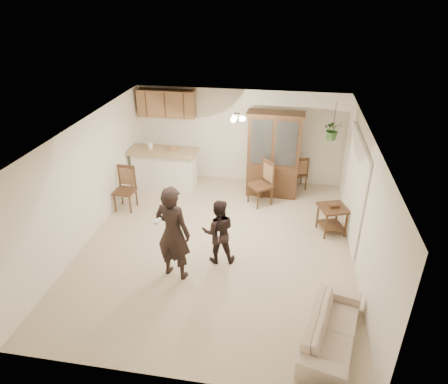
% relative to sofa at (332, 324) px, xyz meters
% --- Properties ---
extents(floor, '(6.50, 6.50, 0.00)m').
position_rel_sofa_xyz_m(floor, '(-2.15, 2.22, -0.37)').
color(floor, '#C3B393').
rests_on(floor, ground).
extents(ceiling, '(5.50, 6.50, 0.02)m').
position_rel_sofa_xyz_m(ceiling, '(-2.15, 2.22, 2.13)').
color(ceiling, silver).
rests_on(ceiling, wall_back).
extents(wall_back, '(5.50, 0.02, 2.50)m').
position_rel_sofa_xyz_m(wall_back, '(-2.15, 5.47, 0.88)').
color(wall_back, white).
rests_on(wall_back, ground).
extents(wall_front, '(5.50, 0.02, 2.50)m').
position_rel_sofa_xyz_m(wall_front, '(-2.15, -1.03, 0.88)').
color(wall_front, white).
rests_on(wall_front, ground).
extents(wall_left, '(0.02, 6.50, 2.50)m').
position_rel_sofa_xyz_m(wall_left, '(-4.90, 2.22, 0.88)').
color(wall_left, white).
rests_on(wall_left, ground).
extents(wall_right, '(0.02, 6.50, 2.50)m').
position_rel_sofa_xyz_m(wall_right, '(0.60, 2.22, 0.88)').
color(wall_right, white).
rests_on(wall_right, ground).
extents(breakfast_bar, '(1.60, 0.55, 1.00)m').
position_rel_sofa_xyz_m(breakfast_bar, '(-4.00, 4.57, 0.13)').
color(breakfast_bar, white).
rests_on(breakfast_bar, floor).
extents(bar_top, '(1.75, 0.70, 0.08)m').
position_rel_sofa_xyz_m(bar_top, '(-4.00, 4.57, 0.68)').
color(bar_top, tan).
rests_on(bar_top, breakfast_bar).
extents(upper_cabinets, '(1.50, 0.34, 0.70)m').
position_rel_sofa_xyz_m(upper_cabinets, '(-4.05, 5.29, 1.73)').
color(upper_cabinets, olive).
rests_on(upper_cabinets, wall_back).
extents(vertical_blinds, '(0.06, 2.30, 2.10)m').
position_rel_sofa_xyz_m(vertical_blinds, '(0.56, 3.12, 0.73)').
color(vertical_blinds, white).
rests_on(vertical_blinds, wall_right).
extents(ceiling_fixture, '(0.36, 0.36, 0.20)m').
position_rel_sofa_xyz_m(ceiling_fixture, '(-1.95, 3.42, 2.03)').
color(ceiling_fixture, beige).
rests_on(ceiling_fixture, ceiling).
extents(hanging_plant, '(0.43, 0.37, 0.48)m').
position_rel_sofa_xyz_m(hanging_plant, '(0.15, 4.62, 1.48)').
color(hanging_plant, '#265522').
rests_on(hanging_plant, ceiling).
extents(plant_cord, '(0.01, 0.01, 0.65)m').
position_rel_sofa_xyz_m(plant_cord, '(0.15, 4.62, 1.81)').
color(plant_cord, black).
rests_on(plant_cord, ceiling).
extents(sofa, '(1.14, 1.99, 0.73)m').
position_rel_sofa_xyz_m(sofa, '(0.00, 0.00, 0.00)').
color(sofa, '#F1E1C6').
rests_on(sofa, floor).
extents(adult, '(0.74, 0.58, 1.80)m').
position_rel_sofa_xyz_m(adult, '(-2.76, 1.16, 0.53)').
color(adult, black).
rests_on(adult, floor).
extents(child, '(0.74, 0.63, 1.35)m').
position_rel_sofa_xyz_m(child, '(-2.05, 1.73, 0.31)').
color(child, black).
rests_on(child, floor).
extents(china_hutch, '(1.39, 0.58, 2.17)m').
position_rel_sofa_xyz_m(china_hutch, '(-1.19, 4.73, 0.70)').
color(china_hutch, '#3B2215').
rests_on(china_hutch, floor).
extents(side_table, '(0.73, 0.73, 0.70)m').
position_rel_sofa_xyz_m(side_table, '(0.20, 3.12, -0.04)').
color(side_table, '#3B2215').
rests_on(side_table, floor).
extents(chair_bar, '(0.49, 0.49, 1.06)m').
position_rel_sofa_xyz_m(chair_bar, '(-4.62, 3.36, -0.07)').
color(chair_bar, '#3B2215').
rests_on(chair_bar, floor).
extents(chair_hutch_left, '(0.70, 0.70, 1.12)m').
position_rel_sofa_xyz_m(chair_hutch_left, '(-1.45, 4.14, -0.05)').
color(chair_hutch_left, '#3B2215').
rests_on(chair_hutch_left, floor).
extents(chair_hutch_right, '(0.53, 0.53, 0.93)m').
position_rel_sofa_xyz_m(chair_hutch_right, '(-0.53, 5.17, -0.11)').
color(chair_hutch_right, '#3B2215').
rests_on(chair_hutch_right, floor).
extents(controller_adult, '(0.09, 0.17, 0.05)m').
position_rel_sofa_xyz_m(controller_adult, '(-2.87, 0.74, 1.06)').
color(controller_adult, white).
rests_on(controller_adult, adult).
extents(controller_child, '(0.06, 0.12, 0.04)m').
position_rel_sofa_xyz_m(controller_child, '(-1.99, 1.42, 0.45)').
color(controller_child, white).
rests_on(controller_child, child).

